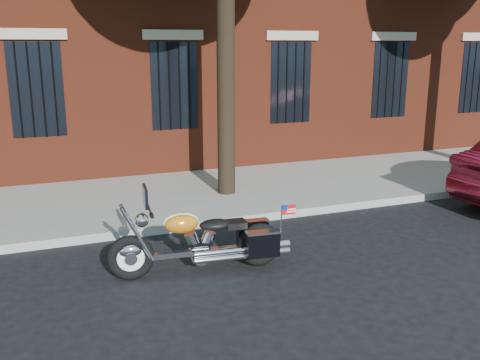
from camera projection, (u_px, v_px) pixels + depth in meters
name	position (u px, v px, depth m)	size (l,w,h in m)	color
ground	(259.00, 251.00, 8.35)	(120.00, 120.00, 0.00)	black
curb	(229.00, 220.00, 9.58)	(40.00, 0.16, 0.15)	gray
sidewalk	(199.00, 194.00, 11.28)	(40.00, 3.60, 0.15)	gray
motorcycle	(206.00, 243.00, 7.48)	(2.56, 0.87, 1.31)	black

